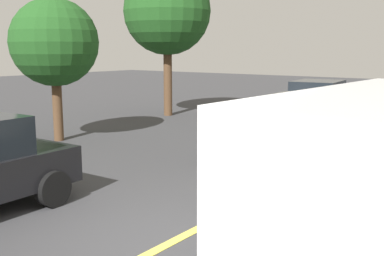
{
  "coord_description": "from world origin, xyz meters",
  "views": [
    {
      "loc": [
        -4.67,
        -3.97,
        2.71
      ],
      "look_at": [
        1.26,
        0.52,
        1.44
      ],
      "focal_mm": 43.22,
      "sensor_mm": 36.0,
      "label": 1
    }
  ],
  "objects": [
    {
      "name": "car_white_far_lane",
      "position": [
        6.18,
        0.92,
        0.79
      ],
      "size": [
        4.45,
        2.33,
        1.56
      ],
      "color": "white",
      "rests_on": "ground_plane"
    },
    {
      "name": "ground_plane",
      "position": [
        0.0,
        0.0,
        0.0
      ],
      "size": [
        80.0,
        80.0,
        0.0
      ],
      "primitive_type": "plane",
      "color": "#38383A"
    },
    {
      "name": "car_silver_behind_van",
      "position": [
        11.67,
        2.63,
        0.79
      ],
      "size": [
        4.44,
        2.42,
        1.57
      ],
      "color": "#B7BABF",
      "rests_on": "ground_plane"
    },
    {
      "name": "lane_marking_centre",
      "position": [
        3.0,
        0.0,
        0.01
      ],
      "size": [
        28.0,
        0.16,
        0.01
      ],
      "primitive_type": "cube",
      "color": "#E0D14C"
    },
    {
      "name": "tree_right_verge",
      "position": [
        9.92,
        8.32,
        4.21
      ],
      "size": [
        3.51,
        3.51,
        5.99
      ],
      "color": "#513823",
      "rests_on": "ground_plane"
    },
    {
      "name": "tree_centre_verge",
      "position": [
        3.81,
        7.48,
        2.9
      ],
      "size": [
        2.57,
        2.57,
        4.2
      ],
      "color": "#513823",
      "rests_on": "ground_plane"
    }
  ]
}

